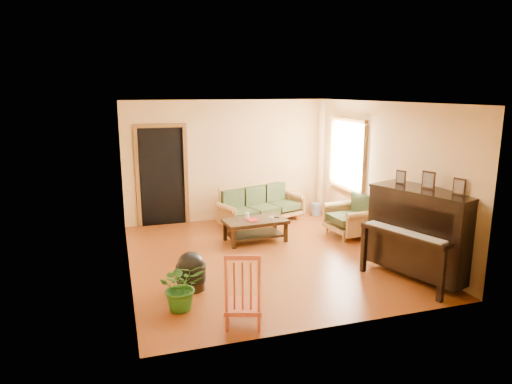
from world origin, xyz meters
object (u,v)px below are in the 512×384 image
object	(u,v)px
red_chair	(243,288)
sofa	(262,204)
armchair	(349,214)
potted_plant	(182,286)
coffee_table	(255,230)
ceramic_crock	(316,209)
piano	(422,234)
footstool	(191,275)

from	to	relation	value
red_chair	sofa	bearing A→B (deg)	86.09
sofa	armchair	size ratio (longest dim) A/B	2.14
potted_plant	coffee_table	bearing A→B (deg)	53.73
sofa	ceramic_crock	distance (m)	1.43
piano	coffee_table	bearing A→B (deg)	109.07
coffee_table	red_chair	world-z (taller)	red_chair
coffee_table	armchair	size ratio (longest dim) A/B	1.31
sofa	coffee_table	bearing A→B (deg)	-133.78
armchair	piano	bearing A→B (deg)	-93.86
sofa	coffee_table	xyz separation A→B (m)	(-0.50, -1.13, -0.20)
piano	ceramic_crock	world-z (taller)	piano
footstool	ceramic_crock	distance (m)	4.60
armchair	sofa	bearing A→B (deg)	129.97
piano	red_chair	distance (m)	3.02
piano	potted_plant	bearing A→B (deg)	160.29
armchair	potted_plant	xyz separation A→B (m)	(-3.57, -2.11, -0.12)
red_chair	ceramic_crock	bearing A→B (deg)	72.77
coffee_table	ceramic_crock	world-z (taller)	coffee_table
sofa	armchair	xyz separation A→B (m)	(1.35, -1.36, 0.04)
potted_plant	red_chair	bearing A→B (deg)	-43.26
coffee_table	piano	xyz separation A→B (m)	(1.88, -2.37, 0.47)
ceramic_crock	sofa	bearing A→B (deg)	-170.54
footstool	ceramic_crock	xyz separation A→B (m)	(3.39, 3.11, -0.07)
ceramic_crock	potted_plant	xyz separation A→B (m)	(-3.61, -3.71, 0.19)
red_chair	armchair	bearing A→B (deg)	60.18
footstool	potted_plant	world-z (taller)	potted_plant
armchair	ceramic_crock	distance (m)	1.62
sofa	piano	world-z (taller)	piano
armchair	red_chair	distance (m)	4.00
armchair	ceramic_crock	world-z (taller)	armchair
red_chair	footstool	bearing A→B (deg)	126.90
coffee_table	potted_plant	size ratio (longest dim) A/B	1.79
coffee_table	footstool	world-z (taller)	coffee_table
sofa	piano	bearing A→B (deg)	-88.25
sofa	red_chair	bearing A→B (deg)	-130.85
armchair	ceramic_crock	xyz separation A→B (m)	(0.03, 1.59, -0.31)
armchair	piano	world-z (taller)	piano
sofa	piano	size ratio (longest dim) A/B	1.23
coffee_table	piano	size ratio (longest dim) A/B	0.75
piano	potted_plant	world-z (taller)	piano
coffee_table	footstool	xyz separation A→B (m)	(-1.51, -1.76, -0.01)
footstool	red_chair	bearing A→B (deg)	-70.26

